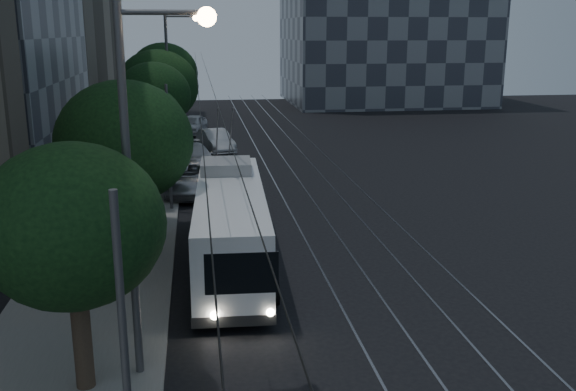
% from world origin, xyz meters
% --- Properties ---
extents(ground, '(120.00, 120.00, 0.00)m').
position_xyz_m(ground, '(0.00, 0.00, 0.00)').
color(ground, black).
rests_on(ground, ground).
extents(sidewalk, '(5.00, 90.00, 0.15)m').
position_xyz_m(sidewalk, '(-7.50, 20.00, 0.07)').
color(sidewalk, gray).
rests_on(sidewalk, ground).
extents(tram_rails, '(4.52, 90.00, 0.02)m').
position_xyz_m(tram_rails, '(2.50, 20.00, 0.01)').
color(tram_rails, gray).
rests_on(tram_rails, ground).
extents(overhead_wires, '(2.23, 90.00, 6.00)m').
position_xyz_m(overhead_wires, '(-4.97, 20.00, 3.47)').
color(overhead_wires, black).
rests_on(overhead_wires, ground).
extents(trolleybus, '(2.87, 11.48, 5.63)m').
position_xyz_m(trolleybus, '(-2.90, 2.35, 1.57)').
color(trolleybus, silver).
rests_on(trolleybus, ground).
extents(pickup_silver, '(2.95, 6.04, 1.65)m').
position_xyz_m(pickup_silver, '(-4.30, 13.50, 0.83)').
color(pickup_silver, '#ACAEB4').
rests_on(pickup_silver, ground).
extents(car_white_a, '(2.71, 4.10, 1.30)m').
position_xyz_m(car_white_a, '(-3.86, 16.20, 0.65)').
color(car_white_a, '#AEAFB3').
rests_on(car_white_a, ground).
extents(car_white_b, '(3.23, 5.54, 1.51)m').
position_xyz_m(car_white_b, '(-4.19, 19.50, 0.75)').
color(car_white_b, '#BBBBBF').
rests_on(car_white_b, ground).
extents(car_white_c, '(2.81, 5.02, 1.57)m').
position_xyz_m(car_white_c, '(-2.70, 25.18, 0.78)').
color(car_white_c, '#B6B7BB').
rests_on(car_white_c, ground).
extents(car_white_d, '(2.81, 4.85, 1.55)m').
position_xyz_m(car_white_d, '(-4.30, 33.55, 0.78)').
color(car_white_d, silver).
rests_on(car_white_d, ground).
extents(tree_0, '(4.18, 4.18, 6.03)m').
position_xyz_m(tree_0, '(-6.82, -5.65, 4.13)').
color(tree_0, '#2F231A').
rests_on(tree_0, ground).
extents(tree_1, '(4.79, 4.79, 6.75)m').
position_xyz_m(tree_1, '(-6.50, 2.85, 4.58)').
color(tree_1, '#2F231A').
rests_on(tree_1, ground).
extents(tree_2, '(3.82, 3.82, 5.75)m').
position_xyz_m(tree_2, '(-6.50, 12.43, 4.00)').
color(tree_2, '#2F231A').
rests_on(tree_2, ground).
extents(tree_3, '(4.52, 4.52, 6.55)m').
position_xyz_m(tree_3, '(-6.50, 19.82, 4.50)').
color(tree_3, '#2F231A').
rests_on(tree_3, ground).
extents(tree_4, '(5.51, 5.51, 7.13)m').
position_xyz_m(tree_4, '(-6.50, 24.97, 4.65)').
color(tree_4, '#2F231A').
rests_on(tree_4, ground).
extents(tree_5, '(5.55, 5.55, 7.40)m').
position_xyz_m(tree_5, '(-6.50, 34.37, 4.89)').
color(tree_5, '#2F231A').
rests_on(tree_5, ground).
extents(streetlamp_near, '(2.23, 0.44, 9.12)m').
position_xyz_m(streetlamp_near, '(-5.19, -5.12, 5.54)').
color(streetlamp_near, '#4F4F52').
rests_on(streetlamp_near, ground).
extents(streetlamp_far, '(2.34, 0.44, 9.63)m').
position_xyz_m(streetlamp_far, '(-5.39, 24.82, 5.82)').
color(streetlamp_far, '#4F4F52').
rests_on(streetlamp_far, ground).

